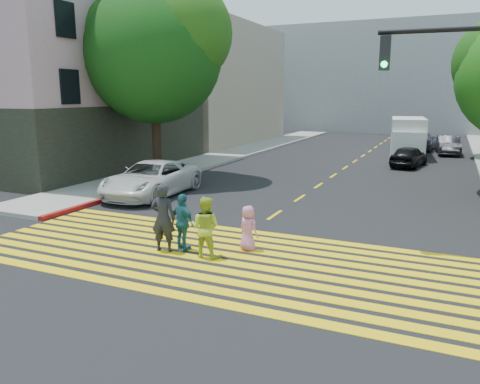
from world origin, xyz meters
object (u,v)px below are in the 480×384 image
Objects in this scene: dark_car_near at (409,156)px; dark_car_parked at (448,145)px; pedestrian_man at (163,218)px; pedestrian_extra at (183,222)px; pedestrian_woman at (205,227)px; white_sedan at (152,179)px; silver_car at (421,141)px; white_van at (408,139)px; tree_left at (155,47)px; pedestrian_child at (248,228)px.

dark_car_parked is (2.04, 7.37, 0.05)m from dark_car_near.
pedestrian_man is at bearing 85.74° from dark_car_near.
pedestrian_man reaches higher than pedestrian_extra.
pedestrian_extra is at bearing -20.80° from pedestrian_woman.
white_sedan is 1.11× the size of silver_car.
white_van is (2.99, 23.19, 0.44)m from pedestrian_woman.
tree_left is at bearing -67.27° from pedestrian_man.
pedestrian_woman reaches higher than silver_car.
dark_car_near is (3.48, 18.70, -0.18)m from pedestrian_woman.
pedestrian_extra is 0.27× the size of white_van.
pedestrian_woman reaches higher than dark_car_near.
dark_car_parked is at bearing -95.56° from dark_car_near.
white_van is at bearing -101.31° from pedestrian_woman.
pedestrian_child is at bearing 88.09° from silver_car.
white_sedan is (-4.83, 5.54, -0.06)m from pedestrian_extra.
white_van is (8.65, 17.40, 0.53)m from white_sedan.
dark_car_parked reaches higher than pedestrian_child.
pedestrian_man is 19.34m from dark_car_near.
pedestrian_woman is 0.28× the size of white_van.
tree_left is 13.31m from pedestrian_child.
tree_left reaches higher than pedestrian_man.
pedestrian_woman is 8.09m from white_sedan.
white_sedan is at bearing -124.54° from dark_car_parked.
pedestrian_man is at bearing -106.80° from white_van.
tree_left reaches higher than pedestrian_woman.
pedestrian_extra is (-1.61, -0.72, 0.16)m from pedestrian_child.
white_sedan is 0.90× the size of white_van.
pedestrian_woman is at bearing -48.20° from white_sedan.
pedestrian_child is 0.24× the size of white_sedan.
silver_car is 0.81× the size of white_van.
dark_car_near is (9.13, 12.91, -0.10)m from white_sedan.
tree_left reaches higher than pedestrian_child.
silver_car is at bearing -101.18° from pedestrian_woman.
pedestrian_child is at bearing -44.94° from tree_left.
tree_left is 2.34× the size of dark_car_parked.
tree_left is 2.03× the size of silver_car.
pedestrian_extra is (-0.82, 0.25, -0.02)m from pedestrian_woman.
pedestrian_woman is 26.65m from dark_car_parked.
pedestrian_man reaches higher than dark_car_near.
tree_left is at bearing 49.59° from dark_car_near.
pedestrian_extra reaches higher than pedestrian_child.
pedestrian_extra is at bearing 44.61° from pedestrian_child.
pedestrian_man is at bearing -1.87° from pedestrian_woman.
white_van reaches higher than pedestrian_child.
pedestrian_woman is 0.44× the size of dark_car_near.
pedestrian_man is 0.50× the size of dark_car_near.
white_van is at bearing 61.05° from white_sedan.
white_van is at bearing -136.92° from dark_car_parked.
tree_left is 2.59× the size of dark_car_near.
silver_car is (4.84, 28.41, -0.25)m from pedestrian_man.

